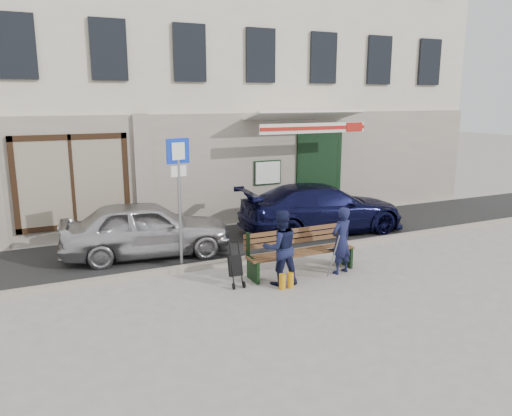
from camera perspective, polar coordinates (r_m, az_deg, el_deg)
ground at (r=10.04m, az=1.94°, el=-8.70°), size 80.00×80.00×0.00m
asphalt_lane at (r=12.73m, az=-4.44°, el=-4.09°), size 60.00×3.20×0.01m
curb at (r=11.30m, az=-1.54°, el=-5.93°), size 60.00×0.18×0.12m
building at (r=17.37m, az=-11.28°, el=16.69°), size 20.00×8.27×10.00m
car_silver at (r=11.87m, az=-12.40°, el=-2.30°), size 4.05×2.07×1.32m
car_navy at (r=13.78m, az=7.57°, el=-0.03°), size 4.77×2.31×1.34m
parking_sign at (r=10.56m, az=-8.80°, el=2.92°), size 0.52×0.14×2.81m
bench at (r=10.56m, az=4.94°, el=-5.03°), size 2.40×1.17×0.98m
man at (r=10.60m, az=9.73°, el=-3.67°), size 0.59×0.46×1.43m
woman at (r=9.84m, az=2.81°, el=-4.55°), size 0.78×0.64×1.50m
stroller at (r=9.84m, az=-2.38°, el=-6.72°), size 0.27×0.38×0.89m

